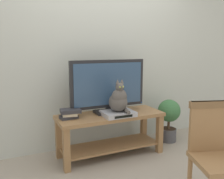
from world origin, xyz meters
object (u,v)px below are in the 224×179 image
media_box (118,113)px  book_stack (70,113)px  tv_stand (110,127)px  wooden_chair (217,149)px  cat (119,100)px  tv (108,85)px  potted_plant (169,117)px

media_box → book_stack: 0.58m
media_box → tv_stand: bearing=116.3°
media_box → wooden_chair: (0.32, -1.21, -0.04)m
tv_stand → cat: size_ratio=3.33×
media_box → wooden_chair: size_ratio=0.42×
tv_stand → media_box: size_ratio=3.48×
media_box → wooden_chair: bearing=-75.1°
wooden_chair → tv_stand: bearing=105.9°
tv_stand → book_stack: book_stack is taller
media_box → cat: 0.17m
cat → book_stack: size_ratio=1.59×
cat → wooden_chair: cat is taller
tv_stand → tv: tv is taller
tv → media_box: 0.37m
tv_stand → wooden_chair: (0.38, -1.32, 0.16)m
potted_plant → cat: bearing=-167.6°
tv → media_box: bearing=-72.8°
media_box → cat: (0.00, -0.01, 0.17)m
book_stack → potted_plant: book_stack is taller
wooden_chair → book_stack: 1.60m
tv → media_box: (0.05, -0.17, -0.32)m
tv → book_stack: size_ratio=3.89×
media_box → tv: bearing=107.2°
tv → media_box: size_ratio=2.56×
tv_stand → potted_plant: (0.96, 0.08, -0.00)m
tv → book_stack: bearing=-174.7°
wooden_chair → media_box: bearing=104.9°
book_stack → potted_plant: size_ratio=0.41×
tv_stand → book_stack: bearing=178.1°
wooden_chair → tv: bearing=105.2°
potted_plant → tv: bearing=-179.2°
cat → tv: bearing=106.5°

